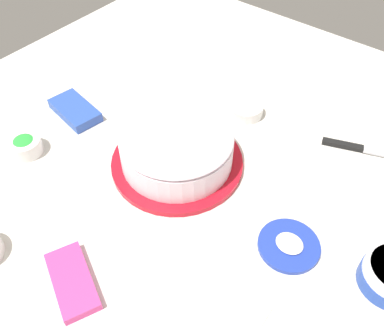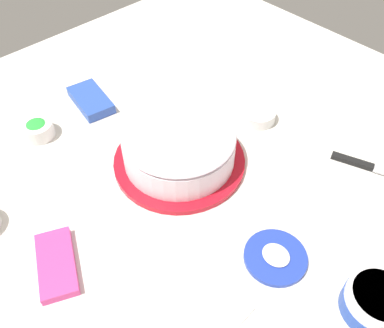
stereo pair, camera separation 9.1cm
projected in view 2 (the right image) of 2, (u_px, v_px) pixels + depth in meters
ground_plane at (199, 181)px, 0.93m from camera, size 1.54×1.54×0.00m
frosted_cake at (179, 148)px, 0.93m from camera, size 0.30×0.30×0.11m
frosting_tub at (375, 304)px, 0.70m from camera, size 0.11×0.11×0.07m
frosting_tub_lid at (275, 257)px, 0.79m from camera, size 0.12×0.12×0.02m
spreading_knife at (374, 168)px, 0.95m from camera, size 0.23×0.10×0.01m
sprinkle_bowl_green at (37, 129)px, 1.01m from camera, size 0.08×0.08×0.04m
sprinkle_bowl_orange at (258, 115)px, 1.06m from camera, size 0.09×0.09×0.03m
candy_box_lower at (91, 100)px, 1.10m from camera, size 0.15×0.10×0.03m
candy_box_upper at (56, 264)px, 0.78m from camera, size 0.16×0.12×0.02m
paper_napkin at (195, 309)px, 0.73m from camera, size 0.16×0.16×0.01m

